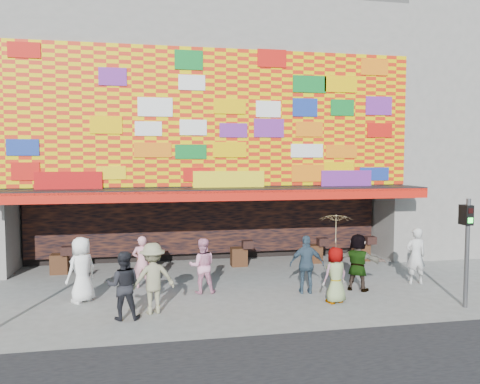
{
  "coord_description": "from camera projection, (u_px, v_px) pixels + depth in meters",
  "views": [
    {
      "loc": [
        -2.27,
        -12.73,
        4.07
      ],
      "look_at": [
        0.55,
        2.0,
        3.02
      ],
      "focal_mm": 35.0,
      "sensor_mm": 36.0,
      "label": 1
    }
  ],
  "objects": [
    {
      "name": "ground",
      "position": [
        234.0,
        304.0,
        13.18
      ],
      "size": [
        90.0,
        90.0,
        0.0
      ],
      "primitive_type": "plane",
      "color": "slate",
      "rests_on": "ground"
    },
    {
      "name": "ped_b",
      "position": [
        142.0,
        262.0,
        14.77
      ],
      "size": [
        0.64,
        0.45,
        1.66
      ],
      "primitive_type": "imported",
      "rotation": [
        0.0,
        0.0,
        3.04
      ],
      "color": "pink",
      "rests_on": "ground"
    },
    {
      "name": "neighbor_right",
      "position": [
        465.0,
        120.0,
        23.04
      ],
      "size": [
        11.0,
        8.0,
        12.0
      ],
      "primitive_type": "cube",
      "color": "gray",
      "rests_on": "ground"
    },
    {
      "name": "signal_right",
      "position": [
        467.0,
        240.0,
        12.74
      ],
      "size": [
        0.22,
        0.2,
        3.0
      ],
      "color": "#59595B",
      "rests_on": "ground"
    },
    {
      "name": "ped_e",
      "position": [
        307.0,
        264.0,
        14.17
      ],
      "size": [
        1.1,
        0.62,
        1.77
      ],
      "primitive_type": "imported",
      "rotation": [
        0.0,
        0.0,
        2.95
      ],
      "color": "#354A5D",
      "rests_on": "ground"
    },
    {
      "name": "ped_h",
      "position": [
        416.0,
        256.0,
        15.25
      ],
      "size": [
        0.7,
        0.49,
        1.84
      ],
      "primitive_type": "imported",
      "rotation": [
        0.0,
        0.0,
        3.06
      ],
      "color": "beige",
      "rests_on": "ground"
    },
    {
      "name": "shop_building",
      "position": [
        202.0,
        133.0,
        20.83
      ],
      "size": [
        15.2,
        9.4,
        10.0
      ],
      "color": "gray",
      "rests_on": "ground"
    },
    {
      "name": "ped_d",
      "position": [
        153.0,
        278.0,
        12.32
      ],
      "size": [
        1.36,
        1.01,
        1.87
      ],
      "primitive_type": "imported",
      "rotation": [
        0.0,
        0.0,
        3.43
      ],
      "color": "gray",
      "rests_on": "ground"
    },
    {
      "name": "ped_g",
      "position": [
        336.0,
        275.0,
        13.23
      ],
      "size": [
        0.89,
        0.71,
        1.59
      ],
      "primitive_type": "imported",
      "rotation": [
        0.0,
        0.0,
        3.44
      ],
      "color": "gray",
      "rests_on": "ground"
    },
    {
      "name": "ped_i",
      "position": [
        202.0,
        266.0,
        14.2
      ],
      "size": [
        0.85,
        0.68,
        1.67
      ],
      "primitive_type": "imported",
      "rotation": [
        0.0,
        0.0,
        3.08
      ],
      "color": "pink",
      "rests_on": "ground"
    },
    {
      "name": "ped_c",
      "position": [
        123.0,
        285.0,
        11.86
      ],
      "size": [
        0.88,
        0.7,
        1.75
      ],
      "primitive_type": "imported",
      "rotation": [
        0.0,
        0.0,
        3.09
      ],
      "color": "black",
      "rests_on": "ground"
    },
    {
      "name": "ped_f",
      "position": [
        358.0,
        262.0,
        14.48
      ],
      "size": [
        1.62,
        1.43,
        1.78
      ],
      "primitive_type": "imported",
      "rotation": [
        0.0,
        0.0,
        2.48
      ],
      "color": "gray",
      "rests_on": "ground"
    },
    {
      "name": "ped_a",
      "position": [
        82.0,
        270.0,
        13.29
      ],
      "size": [
        1.07,
        1.06,
        1.87
      ],
      "primitive_type": "imported",
      "rotation": [
        0.0,
        0.0,
        3.91
      ],
      "color": "white",
      "rests_on": "ground"
    },
    {
      "name": "parasol",
      "position": [
        336.0,
        229.0,
        13.14
      ],
      "size": [
        0.99,
        1.01,
        1.79
      ],
      "color": "beige",
      "rests_on": "ground"
    }
  ]
}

